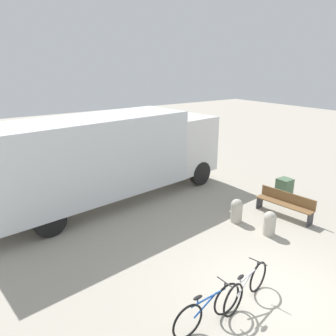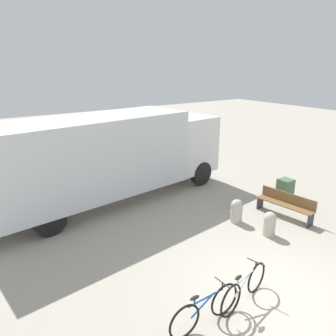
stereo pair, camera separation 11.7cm
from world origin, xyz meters
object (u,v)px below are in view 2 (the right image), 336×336
at_px(bollard_far_bench, 237,210).
at_px(bicycle_near, 205,309).
at_px(bicycle_middle, 244,288).
at_px(park_bench, 286,203).
at_px(utility_box, 285,189).
at_px(bollard_near_bench, 269,223).
at_px(delivery_truck, 111,155).

bearing_deg(bollard_far_bench, bicycle_near, -143.06).
relative_size(bicycle_middle, bollard_far_bench, 2.21).
xyz_separation_m(park_bench, bicycle_near, (-5.40, -2.18, -0.08)).
bearing_deg(bicycle_near, bollard_far_bench, 35.62).
xyz_separation_m(bicycle_middle, bollard_far_bench, (2.63, 2.79, 0.03)).
bearing_deg(utility_box, bollard_far_bench, -173.67).
distance_m(bollard_near_bench, utility_box, 3.10).
xyz_separation_m(bicycle_near, bicycle_middle, (1.11, 0.02, 0.00)).
distance_m(park_bench, bollard_near_bench, 1.57).
xyz_separation_m(park_bench, bicycle_middle, (-4.29, -2.16, -0.08)).
bearing_deg(park_bench, delivery_truck, 36.40).
relative_size(delivery_truck, bicycle_near, 5.37).
relative_size(delivery_truck, bicycle_middle, 5.46).
xyz_separation_m(delivery_truck, park_bench, (4.22, -4.49, -1.33)).
bearing_deg(delivery_truck, bicycle_middle, -97.35).
height_order(park_bench, bicycle_middle, same).
relative_size(bicycle_near, bicycle_middle, 1.02).
distance_m(bicycle_middle, utility_box, 6.36).
bearing_deg(bollard_near_bench, utility_box, 28.65).
distance_m(bicycle_near, bollard_near_bench, 4.26).
bearing_deg(bollard_near_bench, bicycle_near, -157.23).
bearing_deg(bicycle_near, park_bench, 20.68).
bearing_deg(bollard_near_bench, bicycle_middle, -149.99).
xyz_separation_m(delivery_truck, utility_box, (5.47, -3.54, -1.40)).
bearing_deg(bicycle_middle, delivery_truck, 77.24).
bearing_deg(delivery_truck, bicycle_near, -106.76).
xyz_separation_m(delivery_truck, bollard_near_bench, (2.75, -5.03, -1.40)).
bearing_deg(delivery_truck, bollard_near_bench, -68.10).
height_order(bollard_far_bench, utility_box, utility_box).
relative_size(bicycle_middle, utility_box, 2.19).
bearing_deg(utility_box, delivery_truck, 147.08).
bearing_deg(park_bench, bicycle_middle, 109.92).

